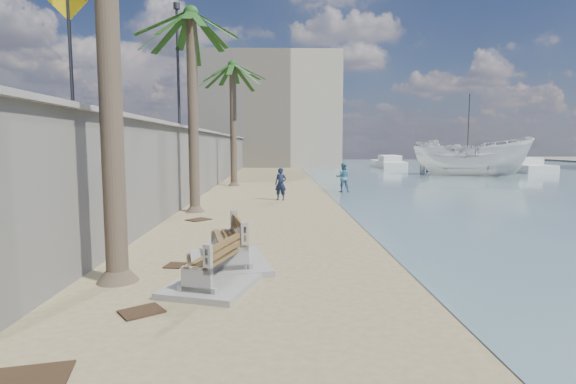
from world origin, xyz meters
name	(u,v)px	position (x,y,z in m)	size (l,w,h in m)	color
ground_plane	(325,299)	(0.00, 0.00, 0.00)	(140.00, 140.00, 0.00)	#99875E
seawall	(207,161)	(-5.20, 20.00, 1.75)	(0.45, 70.00, 3.50)	gray
wall_cap	(206,132)	(-5.20, 20.00, 3.55)	(0.80, 70.00, 0.12)	gray
end_building	(268,112)	(-2.00, 52.00, 7.00)	(18.00, 12.00, 14.00)	#B7AA93
bench_near	(215,265)	(-2.09, 0.84, 0.40)	(2.05, 2.53, 0.92)	gray
bench_far	(228,246)	(-1.99, 2.35, 0.45)	(2.18, 2.78, 1.03)	gray
palm_mid	(191,16)	(-4.26, 10.63, 7.83)	(5.00, 5.00, 8.85)	brown
palm_back	(233,67)	(-3.77, 22.48, 7.86)	(5.00, 5.00, 8.89)	brown
pedestrian_sign	(69,24)	(-5.00, 1.50, 5.15)	(0.78, 0.07, 2.40)	#2D2D33
streetlight	(178,54)	(-5.10, 12.00, 6.64)	(0.28, 0.28, 5.12)	#2D2D33
person_a	(281,182)	(-0.68, 14.49, 0.93)	(0.67, 0.45, 1.86)	#15203B
person_b	(343,176)	(3.00, 18.21, 0.95)	(0.92, 0.71, 1.91)	teal
boat_cruiser	(470,156)	(16.38, 31.81, 1.80)	(3.74, 3.85, 4.40)	silver
yacht_near	(513,168)	(24.11, 39.05, 0.35)	(10.89, 3.05, 1.50)	silver
yacht_far	(387,164)	(12.70, 46.82, 0.35)	(9.61, 2.69, 1.50)	silver
sailboat_west	(467,163)	(24.10, 50.48, 0.33)	(5.10, 6.16, 9.41)	silver
debris_a	(30,379)	(-3.80, -2.72, 0.01)	(0.88, 0.70, 0.03)	#382616
debris_b	(142,311)	(-3.12, -0.58, 0.01)	(0.66, 0.53, 0.03)	#382616
debris_c	(198,220)	(-3.77, 8.59, 0.01)	(0.79, 0.64, 0.03)	#382616
debris_d	(175,265)	(-3.22, 2.28, 0.01)	(0.49, 0.39, 0.03)	#382616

